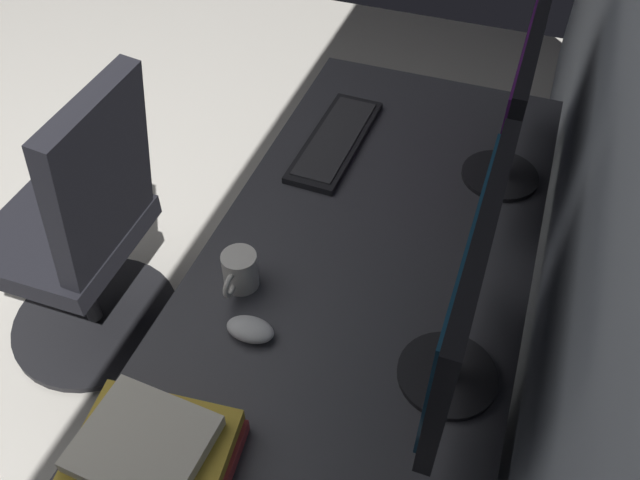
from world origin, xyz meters
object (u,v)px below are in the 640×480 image
at_px(mouse_spare, 250,329).
at_px(book_stack_near, 152,449).
at_px(monitor_secondary, 519,99).
at_px(monitor_primary, 466,296).
at_px(keyboard_main, 335,140).
at_px(coffee_mug, 240,271).
at_px(drawer_pedestal, 329,463).
at_px(office_chair, 84,242).

bearing_deg(mouse_spare, book_stack_near, -8.89).
bearing_deg(monitor_secondary, monitor_primary, -0.24).
bearing_deg(keyboard_main, coffee_mug, -3.40).
bearing_deg(drawer_pedestal, keyboard_main, -161.92).
bearing_deg(coffee_mug, keyboard_main, 176.60).
bearing_deg(monitor_primary, monitor_secondary, 179.76).
distance_m(keyboard_main, coffee_mug, 0.56).
distance_m(monitor_primary, monitor_secondary, 0.65).
xyz_separation_m(monitor_primary, book_stack_near, (0.35, -0.46, -0.21)).
relative_size(monitor_primary, mouse_spare, 5.13).
distance_m(monitor_secondary, book_stack_near, 1.11).
height_order(monitor_secondary, keyboard_main, monitor_secondary).
height_order(keyboard_main, mouse_spare, mouse_spare).
distance_m(keyboard_main, office_chair, 0.81).
distance_m(coffee_mug, office_chair, 0.73).
height_order(keyboard_main, coffee_mug, coffee_mug).
bearing_deg(office_chair, monitor_primary, 76.27).
bearing_deg(drawer_pedestal, office_chair, -111.50).
height_order(monitor_primary, keyboard_main, monitor_primary).
xyz_separation_m(monitor_secondary, book_stack_near, (1.00, -0.46, -0.20)).
xyz_separation_m(drawer_pedestal, mouse_spare, (-0.04, -0.19, 0.40)).
height_order(drawer_pedestal, coffee_mug, coffee_mug).
bearing_deg(coffee_mug, mouse_spare, 32.60).
height_order(monitor_secondary, coffee_mug, monitor_secondary).
relative_size(coffee_mug, office_chair, 0.12).
bearing_deg(monitor_primary, book_stack_near, -52.45).
xyz_separation_m(keyboard_main, mouse_spare, (0.68, 0.04, 0.01)).
bearing_deg(office_chair, mouse_spare, 66.22).
height_order(monitor_primary, coffee_mug, monitor_primary).
bearing_deg(monitor_secondary, office_chair, -71.39).
bearing_deg(office_chair, keyboard_main, 118.93).
distance_m(monitor_primary, mouse_spare, 0.47).
bearing_deg(mouse_spare, coffee_mug, -147.40).
xyz_separation_m(monitor_primary, monitor_secondary, (-0.65, 0.00, -0.01)).
bearing_deg(book_stack_near, office_chair, -133.52).
xyz_separation_m(keyboard_main, coffee_mug, (0.56, -0.03, 0.04)).
bearing_deg(keyboard_main, monitor_primary, 35.21).
bearing_deg(book_stack_near, coffee_mug, -176.46).
relative_size(mouse_spare, coffee_mug, 0.88).
bearing_deg(monitor_secondary, keyboard_main, -88.82).
distance_m(monitor_primary, office_chair, 1.26).
relative_size(mouse_spare, book_stack_near, 0.34).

